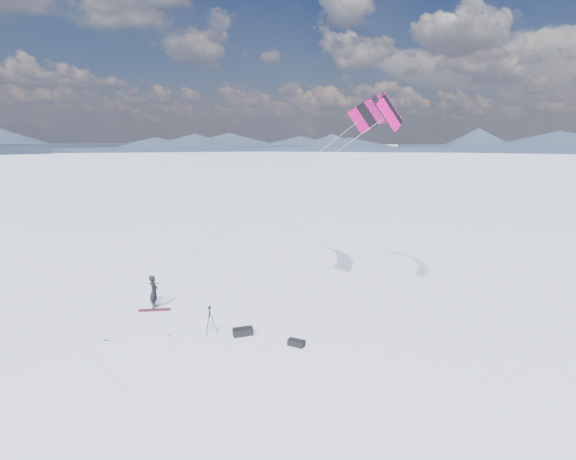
# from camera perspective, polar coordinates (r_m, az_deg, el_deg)

# --- Properties ---
(ground) EXTENTS (1800.00, 1800.00, 0.00)m
(ground) POSITION_cam_1_polar(r_m,az_deg,el_deg) (19.26, -12.58, -13.54)
(ground) COLOR white
(horizon_hills) EXTENTS (704.00, 705.94, 8.00)m
(horizon_hills) POSITION_cam_1_polar(r_m,az_deg,el_deg) (18.23, -12.99, -5.50)
(horizon_hills) COLOR #192432
(horizon_hills) RESTS_ON ground
(snow_tracks) EXTENTS (14.76, 10.25, 0.01)m
(snow_tracks) POSITION_cam_1_polar(r_m,az_deg,el_deg) (19.18, -14.82, -13.77)
(snow_tracks) COLOR silver
(snow_tracks) RESTS_ON ground
(snowkiter) EXTENTS (0.52, 0.69, 1.70)m
(snowkiter) POSITION_cam_1_polar(r_m,az_deg,el_deg) (22.40, -17.73, -10.08)
(snowkiter) COLOR black
(snowkiter) RESTS_ON ground
(snowboard) EXTENTS (1.59, 0.63, 0.04)m
(snowboard) POSITION_cam_1_polar(r_m,az_deg,el_deg) (22.06, -17.74, -10.38)
(snowboard) COLOR maroon
(snowboard) RESTS_ON ground
(tripod) EXTENTS (0.59, 0.60, 1.25)m
(tripod) POSITION_cam_1_polar(r_m,az_deg,el_deg) (18.74, -10.64, -11.49)
(tripod) COLOR black
(tripod) RESTS_ON ground
(gear_bag_a) EXTENTS (0.94, 0.71, 0.38)m
(gear_bag_a) POSITION_cam_1_polar(r_m,az_deg,el_deg) (18.64, -6.20, -13.63)
(gear_bag_a) COLOR black
(gear_bag_a) RESTS_ON ground
(gear_bag_b) EXTENTS (0.76, 0.53, 0.31)m
(gear_bag_b) POSITION_cam_1_polar(r_m,az_deg,el_deg) (17.70, 1.15, -15.15)
(gear_bag_b) COLOR black
(gear_bag_b) RESTS_ON ground
(power_kite) EXTENTS (12.10, 5.72, 9.15)m
(power_kite) POSITION_cam_1_polar(r_m,az_deg,el_deg) (21.04, 12.40, 15.43)
(power_kite) COLOR #CC0569
(power_kite) RESTS_ON ground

